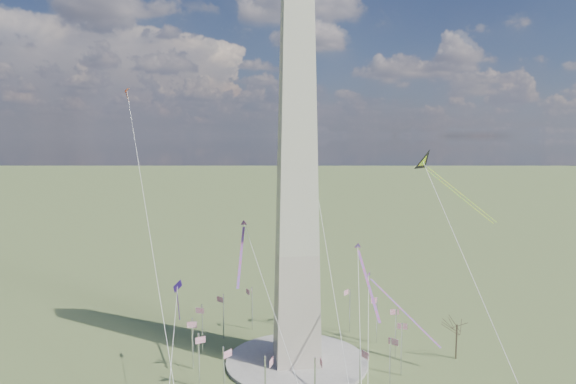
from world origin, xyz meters
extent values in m
plane|color=#516633|center=(0.00, 0.00, 0.00)|extent=(2000.00, 2000.00, 0.00)
cylinder|color=#9D9890|center=(0.00, 0.00, 0.40)|extent=(36.00, 36.00, 0.80)
cylinder|color=silver|center=(26.00, 0.00, 6.50)|extent=(0.36, 0.36, 13.00)
cube|color=#B3173A|center=(26.00, 1.30, 11.80)|extent=(2.40, 0.08, 1.50)
cylinder|color=silver|center=(24.02, 9.95, 6.50)|extent=(0.36, 0.36, 13.00)
cube|color=#B3173A|center=(23.52, 11.15, 11.80)|extent=(2.25, 0.99, 1.50)
cylinder|color=silver|center=(18.38, 18.38, 6.50)|extent=(0.36, 0.36, 13.00)
cube|color=#B3173A|center=(17.47, 19.30, 11.80)|extent=(1.75, 1.75, 1.50)
cylinder|color=silver|center=(9.95, 24.02, 6.50)|extent=(0.36, 0.36, 13.00)
cube|color=#B3173A|center=(8.75, 24.52, 11.80)|extent=(0.99, 2.25, 1.50)
cylinder|color=silver|center=(0.00, 26.00, 6.50)|extent=(0.36, 0.36, 13.00)
cube|color=#B3173A|center=(-1.30, 26.00, 11.80)|extent=(0.08, 2.40, 1.50)
cylinder|color=silver|center=(-9.95, 24.02, 6.50)|extent=(0.36, 0.36, 13.00)
cube|color=#B3173A|center=(-11.15, 23.52, 11.80)|extent=(0.99, 2.25, 1.50)
cylinder|color=silver|center=(-18.38, 18.38, 6.50)|extent=(0.36, 0.36, 13.00)
cube|color=#B3173A|center=(-19.30, 17.47, 11.80)|extent=(1.75, 1.75, 1.50)
cylinder|color=silver|center=(-24.02, 9.95, 6.50)|extent=(0.36, 0.36, 13.00)
cube|color=#B3173A|center=(-24.52, 8.75, 11.80)|extent=(2.25, 0.99, 1.50)
cylinder|color=silver|center=(-26.00, 0.00, 6.50)|extent=(0.36, 0.36, 13.00)
cube|color=#B3173A|center=(-26.00, -1.30, 11.80)|extent=(2.40, 0.08, 1.50)
cylinder|color=silver|center=(-24.02, -9.95, 6.50)|extent=(0.36, 0.36, 13.00)
cube|color=#B3173A|center=(-23.52, -11.15, 11.80)|extent=(2.25, 0.99, 1.50)
cylinder|color=silver|center=(-18.38, -18.38, 6.50)|extent=(0.36, 0.36, 13.00)
cube|color=#B3173A|center=(-17.47, -19.30, 11.80)|extent=(1.75, 1.75, 1.50)
cube|color=#B3173A|center=(-8.75, -24.52, 11.80)|extent=(0.99, 2.25, 1.50)
cube|color=#B3173A|center=(1.30, -26.00, 11.80)|extent=(0.08, 2.40, 1.50)
cylinder|color=silver|center=(9.95, -24.02, 6.50)|extent=(0.36, 0.36, 13.00)
cube|color=#B3173A|center=(11.15, -23.52, 11.80)|extent=(0.99, 2.25, 1.50)
cylinder|color=silver|center=(18.38, -18.38, 6.50)|extent=(0.36, 0.36, 13.00)
cube|color=#B3173A|center=(19.30, -17.47, 11.80)|extent=(1.75, 1.75, 1.50)
cylinder|color=silver|center=(24.02, -9.95, 6.50)|extent=(0.36, 0.36, 13.00)
cube|color=#B3173A|center=(24.52, -8.75, 11.80)|extent=(2.25, 0.99, 1.50)
cylinder|color=#433328|center=(41.38, -2.68, 4.58)|extent=(0.38, 0.38, 9.16)
cube|color=yellow|center=(42.16, -0.64, 42.90)|extent=(12.75, 13.75, 12.84)
cube|color=yellow|center=(40.44, -2.23, 42.90)|extent=(12.75, 13.75, 12.84)
cube|color=#3C1B7B|center=(-29.21, -0.78, 21.43)|extent=(2.42, 2.64, 2.67)
cube|color=red|center=(-29.21, -0.78, 17.02)|extent=(0.59, 3.40, 9.22)
cube|color=red|center=(14.18, -14.54, 24.35)|extent=(0.68, 18.29, 11.46)
cube|color=red|center=(-13.95, -2.21, 28.78)|extent=(2.76, 17.51, 11.01)
cube|color=red|center=(28.02, -0.13, 12.31)|extent=(13.64, 17.00, 13.28)
cube|color=#BA3415|center=(-46.08, 36.01, 71.08)|extent=(1.36, 1.98, 1.52)
cube|color=#BA3415|center=(-46.08, 36.01, 69.42)|extent=(1.03, 1.17, 3.49)
cube|color=white|center=(8.27, 50.22, 73.85)|extent=(1.41, 2.04, 1.56)
cube|color=white|center=(8.27, 50.22, 72.15)|extent=(1.07, 1.17, 3.57)
camera|label=1|loc=(-17.86, -123.79, 57.48)|focal=32.00mm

